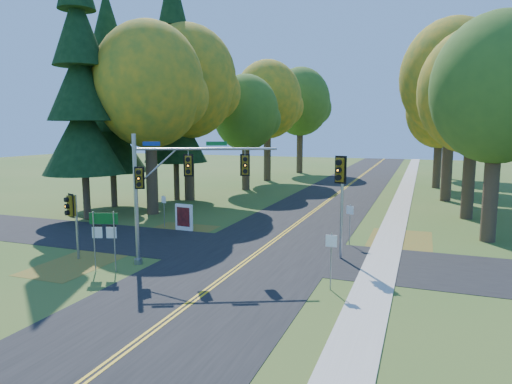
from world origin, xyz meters
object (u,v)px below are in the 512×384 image
(east_signal_pole, at_px, (341,181))
(route_sign_cluster, at_px, (104,229))
(info_kiosk, at_px, (184,217))
(traffic_mast, at_px, (172,181))

(east_signal_pole, bearing_deg, route_sign_cluster, -135.99)
(route_sign_cluster, xyz_separation_m, info_kiosk, (-0.78, 8.60, -1.11))
(info_kiosk, bearing_deg, route_sign_cluster, -80.07)
(east_signal_pole, xyz_separation_m, route_sign_cluster, (-9.55, -5.58, -1.94))
(traffic_mast, xyz_separation_m, east_signal_pole, (7.30, 3.45, -0.09))
(east_signal_pole, bearing_deg, traffic_mast, -140.96)
(route_sign_cluster, relative_size, info_kiosk, 1.65)
(traffic_mast, relative_size, info_kiosk, 3.73)
(traffic_mast, distance_m, east_signal_pole, 8.07)
(traffic_mast, height_order, route_sign_cluster, traffic_mast)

